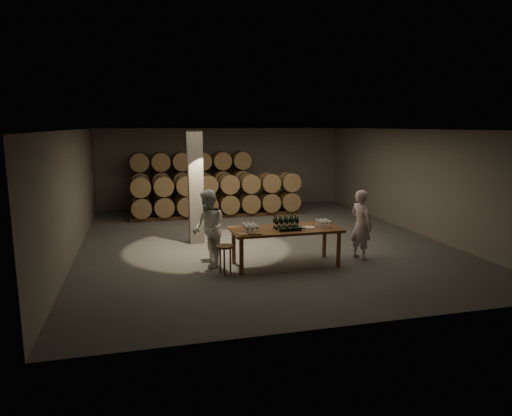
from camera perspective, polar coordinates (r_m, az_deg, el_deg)
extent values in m
plane|color=#54524F|center=(13.41, 0.38, -4.01)|extent=(12.00, 12.00, 0.00)
plane|color=#605E59|center=(12.99, 0.39, 9.80)|extent=(12.00, 12.00, 0.00)
plane|color=slate|center=(18.94, -4.26, 5.08)|extent=(10.00, 0.00, 10.00)
plane|color=slate|center=(7.55, 12.08, -3.07)|extent=(10.00, 0.00, 10.00)
plane|color=slate|center=(12.79, -21.83, 1.86)|extent=(0.00, 12.00, 12.00)
plane|color=slate|center=(15.16, 19.01, 3.25)|extent=(0.00, 12.00, 12.00)
cube|color=slate|center=(12.97, -7.56, 2.61)|extent=(0.40, 0.40, 3.20)
cylinder|color=brown|center=(10.29, -1.83, -6.06)|extent=(0.10, 0.10, 0.84)
cylinder|color=brown|center=(11.02, 10.28, -5.10)|extent=(0.10, 0.10, 0.84)
cylinder|color=brown|center=(11.10, -2.80, -4.84)|extent=(0.10, 0.10, 0.84)
cylinder|color=brown|center=(11.78, 8.54, -4.05)|extent=(0.10, 0.10, 0.84)
cube|color=brown|center=(10.88, 3.74, -2.72)|extent=(2.60, 1.10, 0.06)
cube|color=#51311C|center=(17.87, -7.84, -0.28)|extent=(4.70, 0.10, 0.12)
cube|color=#51311C|center=(18.46, -8.05, 0.05)|extent=(4.70, 0.10, 0.12)
cylinder|color=olive|center=(17.99, -14.16, 0.89)|extent=(0.70, 0.95, 0.70)
cylinder|color=black|center=(17.74, -14.15, 0.76)|extent=(0.73, 0.04, 0.73)
cylinder|color=black|center=(18.25, -14.17, 1.02)|extent=(0.73, 0.04, 0.73)
cylinder|color=olive|center=(18.01, -11.68, 1.00)|extent=(0.70, 0.95, 0.70)
cylinder|color=black|center=(17.75, -11.64, 0.87)|extent=(0.73, 0.04, 0.73)
cylinder|color=black|center=(18.27, -11.72, 1.13)|extent=(0.73, 0.04, 0.73)
cylinder|color=olive|center=(18.06, -9.21, 1.11)|extent=(0.70, 0.95, 0.70)
cylinder|color=black|center=(17.80, -9.13, 0.98)|extent=(0.73, 0.04, 0.73)
cylinder|color=black|center=(18.32, -9.28, 1.24)|extent=(0.73, 0.04, 0.73)
cylinder|color=olive|center=(18.15, -6.76, 1.22)|extent=(0.70, 0.95, 0.70)
cylinder|color=black|center=(17.89, -6.64, 1.09)|extent=(0.73, 0.04, 0.73)
cylinder|color=black|center=(18.40, -6.86, 1.34)|extent=(0.73, 0.04, 0.73)
cylinder|color=olive|center=(18.26, -4.33, 1.32)|extent=(0.70, 0.95, 0.70)
cylinder|color=black|center=(18.01, -4.18, 1.19)|extent=(0.73, 0.04, 0.73)
cylinder|color=black|center=(18.52, -4.47, 1.44)|extent=(0.73, 0.04, 0.73)
cylinder|color=olive|center=(18.41, -1.94, 1.41)|extent=(0.70, 0.95, 0.70)
cylinder|color=black|center=(18.16, -1.76, 1.29)|extent=(0.73, 0.04, 0.73)
cylinder|color=black|center=(18.66, -2.11, 1.53)|extent=(0.73, 0.04, 0.73)
cylinder|color=olive|center=(17.89, -14.26, 3.23)|extent=(0.70, 0.95, 0.70)
cylinder|color=black|center=(17.63, -14.26, 3.13)|extent=(0.73, 0.04, 0.73)
cylinder|color=black|center=(18.15, -14.27, 3.33)|extent=(0.73, 0.04, 0.73)
cylinder|color=olive|center=(17.91, -11.76, 3.34)|extent=(0.70, 0.95, 0.70)
cylinder|color=black|center=(17.65, -11.72, 3.24)|extent=(0.73, 0.04, 0.73)
cylinder|color=black|center=(18.17, -11.80, 3.44)|extent=(0.73, 0.04, 0.73)
cylinder|color=olive|center=(17.96, -9.28, 3.44)|extent=(0.70, 0.95, 0.70)
cylinder|color=black|center=(17.70, -9.20, 3.35)|extent=(0.73, 0.04, 0.73)
cylinder|color=black|center=(18.22, -9.35, 3.54)|extent=(0.73, 0.04, 0.73)
cylinder|color=olive|center=(18.04, -6.80, 3.54)|extent=(0.70, 0.95, 0.70)
cylinder|color=black|center=(17.79, -6.69, 3.44)|extent=(0.73, 0.04, 0.73)
cylinder|color=black|center=(18.30, -6.91, 3.63)|extent=(0.73, 0.04, 0.73)
cylinder|color=olive|center=(18.16, -4.36, 3.62)|extent=(0.70, 0.95, 0.70)
cylinder|color=black|center=(17.91, -4.22, 3.53)|extent=(0.73, 0.04, 0.73)
cylinder|color=black|center=(18.42, -4.50, 3.71)|extent=(0.73, 0.04, 0.73)
cylinder|color=olive|center=(18.31, -1.95, 3.70)|extent=(0.70, 0.95, 0.70)
cylinder|color=black|center=(18.06, -1.77, 3.61)|extent=(0.73, 0.04, 0.73)
cylinder|color=black|center=(18.57, -2.13, 3.79)|extent=(0.73, 0.04, 0.73)
cylinder|color=olive|center=(17.82, -14.37, 5.59)|extent=(0.70, 0.95, 0.70)
cylinder|color=black|center=(17.56, -14.36, 5.53)|extent=(0.73, 0.04, 0.73)
cylinder|color=black|center=(18.08, -14.37, 5.66)|extent=(0.73, 0.04, 0.73)
cylinder|color=olive|center=(17.84, -11.85, 5.70)|extent=(0.70, 0.95, 0.70)
cylinder|color=black|center=(17.58, -11.81, 5.64)|extent=(0.73, 0.04, 0.73)
cylinder|color=black|center=(18.09, -11.89, 5.76)|extent=(0.73, 0.04, 0.73)
cylinder|color=olive|center=(17.89, -9.34, 5.80)|extent=(0.70, 0.95, 0.70)
cylinder|color=black|center=(17.63, -9.27, 5.73)|extent=(0.73, 0.04, 0.73)
cylinder|color=black|center=(18.15, -9.42, 5.86)|extent=(0.73, 0.04, 0.73)
cylinder|color=olive|center=(17.97, -6.86, 5.88)|extent=(0.70, 0.95, 0.70)
cylinder|color=black|center=(17.72, -6.74, 5.82)|extent=(0.73, 0.04, 0.73)
cylinder|color=black|center=(18.23, -6.96, 5.94)|extent=(0.73, 0.04, 0.73)
cylinder|color=olive|center=(18.09, -4.39, 5.95)|extent=(0.70, 0.95, 0.70)
cylinder|color=black|center=(17.84, -4.25, 5.89)|extent=(0.73, 0.04, 0.73)
cylinder|color=black|center=(18.35, -4.54, 6.01)|extent=(0.73, 0.04, 0.73)
cylinder|color=olive|center=(18.24, -1.97, 6.01)|extent=(0.70, 0.95, 0.70)
cylinder|color=black|center=(17.99, -1.79, 5.95)|extent=(0.73, 0.04, 0.73)
cylinder|color=black|center=(18.50, -2.14, 6.07)|extent=(0.73, 0.04, 0.73)
cube|color=#51311C|center=(16.62, -4.60, -1.02)|extent=(6.26, 0.10, 0.12)
cube|color=#51311C|center=(17.20, -4.95, -0.64)|extent=(6.26, 0.10, 0.12)
cylinder|color=olive|center=(16.61, -14.12, 0.13)|extent=(0.70, 0.95, 0.70)
cylinder|color=black|center=(16.36, -14.11, -0.03)|extent=(0.73, 0.04, 0.73)
cylinder|color=black|center=(16.87, -14.13, 0.28)|extent=(0.73, 0.04, 0.73)
cylinder|color=olive|center=(16.63, -11.44, 0.25)|extent=(0.70, 0.95, 0.70)
cylinder|color=black|center=(16.37, -11.39, 0.10)|extent=(0.73, 0.04, 0.73)
cylinder|color=black|center=(16.89, -11.48, 0.40)|extent=(0.73, 0.04, 0.73)
cylinder|color=olive|center=(16.69, -8.76, 0.37)|extent=(0.70, 0.95, 0.70)
cylinder|color=black|center=(16.43, -8.67, 0.22)|extent=(0.73, 0.04, 0.73)
cylinder|color=black|center=(16.94, -8.85, 0.52)|extent=(0.73, 0.04, 0.73)
cylinder|color=olive|center=(16.78, -6.11, 0.48)|extent=(0.70, 0.95, 0.70)
cylinder|color=black|center=(16.52, -5.98, 0.34)|extent=(0.73, 0.04, 0.73)
cylinder|color=black|center=(17.03, -6.24, 0.63)|extent=(0.73, 0.04, 0.73)
cylinder|color=olive|center=(16.90, -3.50, 0.60)|extent=(0.70, 0.95, 0.70)
cylinder|color=black|center=(16.65, -3.33, 0.45)|extent=(0.73, 0.04, 0.73)
cylinder|color=black|center=(17.16, -3.66, 0.74)|extent=(0.73, 0.04, 0.73)
cylinder|color=olive|center=(17.07, -0.92, 0.71)|extent=(0.70, 0.95, 0.70)
cylinder|color=black|center=(16.82, -0.72, 0.57)|extent=(0.73, 0.04, 0.73)
cylinder|color=black|center=(17.32, -1.12, 0.85)|extent=(0.73, 0.04, 0.73)
cylinder|color=olive|center=(17.26, 1.60, 0.82)|extent=(0.70, 0.95, 0.70)
cylinder|color=black|center=(17.02, 1.84, 0.68)|extent=(0.73, 0.04, 0.73)
cylinder|color=black|center=(17.51, 1.36, 0.95)|extent=(0.73, 0.04, 0.73)
cylinder|color=olive|center=(17.49, 4.05, 0.92)|extent=(0.70, 0.95, 0.70)
cylinder|color=black|center=(17.25, 4.33, 0.78)|extent=(0.73, 0.04, 0.73)
cylinder|color=black|center=(17.73, 3.79, 1.05)|extent=(0.73, 0.04, 0.73)
cylinder|color=olive|center=(16.50, -14.23, 2.66)|extent=(0.70, 0.95, 0.70)
cylinder|color=black|center=(16.24, -14.23, 2.54)|extent=(0.73, 0.04, 0.73)
cylinder|color=black|center=(16.76, -14.24, 2.77)|extent=(0.73, 0.04, 0.73)
cylinder|color=olive|center=(16.52, -11.53, 2.78)|extent=(0.70, 0.95, 0.70)
cylinder|color=black|center=(16.26, -11.48, 2.66)|extent=(0.73, 0.04, 0.73)
cylinder|color=black|center=(16.78, -11.57, 2.89)|extent=(0.73, 0.04, 0.73)
cylinder|color=olive|center=(16.58, -8.83, 2.89)|extent=(0.70, 0.95, 0.70)
cylinder|color=black|center=(16.32, -8.74, 2.78)|extent=(0.73, 0.04, 0.73)
cylinder|color=black|center=(16.83, -8.92, 3.00)|extent=(0.73, 0.04, 0.73)
cylinder|color=olive|center=(16.67, -6.16, 2.99)|extent=(0.70, 0.95, 0.70)
cylinder|color=black|center=(16.41, -6.03, 2.88)|extent=(0.73, 0.04, 0.73)
cylinder|color=black|center=(16.92, -6.29, 3.10)|extent=(0.73, 0.04, 0.73)
cylinder|color=olive|center=(16.80, -3.52, 3.09)|extent=(0.70, 0.95, 0.70)
cylinder|color=black|center=(16.54, -3.35, 2.98)|extent=(0.73, 0.04, 0.73)
cylinder|color=black|center=(17.05, -3.69, 3.19)|extent=(0.73, 0.04, 0.73)
cylinder|color=olive|center=(16.96, -0.93, 3.18)|extent=(0.70, 0.95, 0.70)
cylinder|color=black|center=(16.71, -0.72, 3.07)|extent=(0.73, 0.04, 0.73)
cylinder|color=black|center=(17.21, -1.13, 3.28)|extent=(0.73, 0.04, 0.73)
cylinder|color=olive|center=(17.15, 1.61, 3.26)|extent=(0.70, 0.95, 0.70)
cylinder|color=black|center=(16.91, 1.85, 3.15)|extent=(0.73, 0.04, 0.73)
cylinder|color=black|center=(17.40, 1.37, 3.36)|extent=(0.73, 0.04, 0.73)
cylinder|color=olive|center=(17.38, 4.08, 3.33)|extent=(0.70, 0.95, 0.70)
cylinder|color=black|center=(17.14, 4.36, 3.22)|extent=(0.73, 0.04, 0.73)
cylinder|color=black|center=(17.63, 3.82, 3.43)|extent=(0.73, 0.04, 0.73)
cylinder|color=black|center=(10.73, 2.57, -2.14)|extent=(0.08, 0.08, 0.21)
cylinder|color=silver|center=(10.73, 2.57, -2.19)|extent=(0.08, 0.08, 0.07)
cylinder|color=black|center=(10.70, 2.58, -1.36)|extent=(0.03, 0.03, 0.09)
cylinder|color=gold|center=(10.69, 2.58, -1.10)|extent=(0.03, 0.03, 0.02)
cylinder|color=black|center=(10.87, 2.34, -1.98)|extent=(0.08, 0.08, 0.21)
cylinder|color=silver|center=(10.87, 2.34, -2.03)|extent=(0.08, 0.08, 0.07)
cylinder|color=black|center=(10.84, 2.35, -1.20)|extent=(0.03, 0.03, 0.09)
cylinder|color=maroon|center=(10.83, 2.35, -0.95)|extent=(0.03, 0.03, 0.02)
cylinder|color=black|center=(10.76, 3.24, -2.10)|extent=(0.08, 0.08, 0.21)
cylinder|color=silver|center=(10.77, 3.24, -2.15)|extent=(0.08, 0.08, 0.07)
cylinder|color=black|center=(10.73, 3.25, -1.32)|extent=(0.03, 0.03, 0.09)
cylinder|color=maroon|center=(10.72, 3.25, -1.07)|extent=(0.03, 0.03, 0.02)
cylinder|color=black|center=(10.90, 3.00, -1.94)|extent=(0.08, 0.08, 0.21)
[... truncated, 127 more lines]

